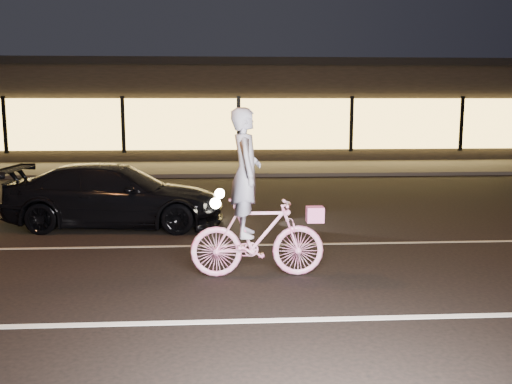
{
  "coord_description": "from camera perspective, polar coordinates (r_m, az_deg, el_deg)",
  "views": [
    {
      "loc": [
        -0.71,
        -7.76,
        2.53
      ],
      "look_at": [
        -0.19,
        0.6,
        1.18
      ],
      "focal_mm": 40.0,
      "sensor_mm": 36.0,
      "label": 1
    }
  ],
  "objects": [
    {
      "name": "storefront",
      "position": [
        26.74,
        -2.04,
        8.33
      ],
      "size": [
        25.4,
        8.42,
        4.2
      ],
      "color": "black",
      "rests_on": "ground"
    },
    {
      "name": "cyclist",
      "position": [
        8.15,
        -0.17,
        -2.62
      ],
      "size": [
        1.93,
        0.67,
        2.43
      ],
      "rotation": [
        0.0,
        0.0,
        1.57
      ],
      "color": "#FF3194",
      "rests_on": "ground"
    },
    {
      "name": "ground",
      "position": [
        8.19,
        1.61,
        -8.82
      ],
      "size": [
        90.0,
        90.0,
        0.0
      ],
      "primitive_type": "plane",
      "color": "black",
      "rests_on": "ground"
    },
    {
      "name": "lane_stripe_far",
      "position": [
        10.11,
        0.59,
        -5.31
      ],
      "size": [
        60.0,
        0.1,
        0.01
      ],
      "primitive_type": "cube",
      "color": "gray",
      "rests_on": "ground"
    },
    {
      "name": "lane_stripe_near",
      "position": [
        6.79,
        2.77,
        -12.68
      ],
      "size": [
        60.0,
        0.12,
        0.01
      ],
      "primitive_type": "cube",
      "color": "silver",
      "rests_on": "ground"
    },
    {
      "name": "sedan",
      "position": [
        11.84,
        -13.87,
        -0.34
      ],
      "size": [
        4.45,
        2.06,
        1.26
      ],
      "rotation": [
        0.0,
        0.0,
        1.5
      ],
      "color": "black",
      "rests_on": "ground"
    },
    {
      "name": "sidewalk",
      "position": [
        20.92,
        -1.57,
        2.37
      ],
      "size": [
        30.0,
        4.0,
        0.12
      ],
      "primitive_type": "cube",
      "color": "#383533",
      "rests_on": "ground"
    }
  ]
}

